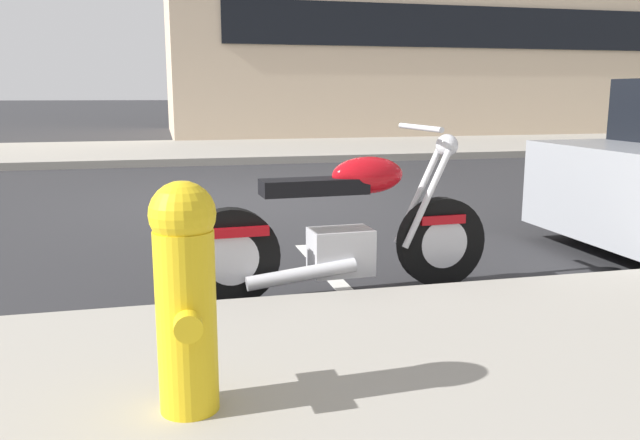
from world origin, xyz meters
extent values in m
plane|color=#28282B|center=(0.00, 0.00, 0.00)|extent=(260.00, 260.00, 0.00)
cube|color=silver|center=(0.00, -3.58, 0.00)|extent=(0.12, 2.20, 0.01)
cylinder|color=black|center=(0.67, -3.88, 0.31)|extent=(0.62, 0.14, 0.61)
cylinder|color=silver|center=(0.67, -3.88, 0.31)|extent=(0.34, 0.14, 0.34)
cylinder|color=black|center=(-0.77, -3.95, 0.31)|extent=(0.62, 0.14, 0.61)
cylinder|color=silver|center=(-0.77, -3.95, 0.31)|extent=(0.34, 0.14, 0.34)
cube|color=silver|center=(-0.05, -3.91, 0.29)|extent=(0.41, 0.28, 0.30)
cube|color=black|center=(-0.23, -3.92, 0.73)|extent=(0.69, 0.25, 0.10)
ellipsoid|color=#B20C14|center=(0.13, -3.91, 0.79)|extent=(0.49, 0.26, 0.24)
cube|color=#B20C14|center=(-0.72, -3.95, 0.48)|extent=(0.37, 0.20, 0.06)
cube|color=#B20C14|center=(0.65, -3.88, 0.48)|extent=(0.33, 0.18, 0.06)
cylinder|color=silver|center=(0.52, -3.82, 0.62)|extent=(0.34, 0.06, 0.65)
cylinder|color=silver|center=(0.52, -3.96, 0.62)|extent=(0.34, 0.06, 0.65)
cylinder|color=silver|center=(0.49, -3.89, 1.09)|extent=(0.07, 0.62, 0.04)
sphere|color=silver|center=(0.69, -3.88, 0.97)|extent=(0.15, 0.15, 0.15)
cylinder|color=silver|center=(-0.34, -4.07, 0.20)|extent=(0.71, 0.12, 0.16)
cylinder|color=black|center=(2.74, -2.73, 0.31)|extent=(0.62, 0.22, 0.62)
cylinder|color=gold|center=(-1.10, -5.58, 0.48)|extent=(0.22, 0.22, 0.68)
sphere|color=gold|center=(-1.10, -5.58, 0.88)|extent=(0.24, 0.24, 0.24)
cylinder|color=gold|center=(-1.10, -5.44, 0.52)|extent=(0.10, 0.08, 0.10)
cylinder|color=gold|center=(-1.10, -5.72, 0.52)|extent=(0.10, 0.08, 0.10)
cube|color=black|center=(6.95, 8.95, 3.08)|extent=(13.04, 0.06, 1.10)
camera|label=1|loc=(-1.17, -7.90, 1.31)|focal=36.57mm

